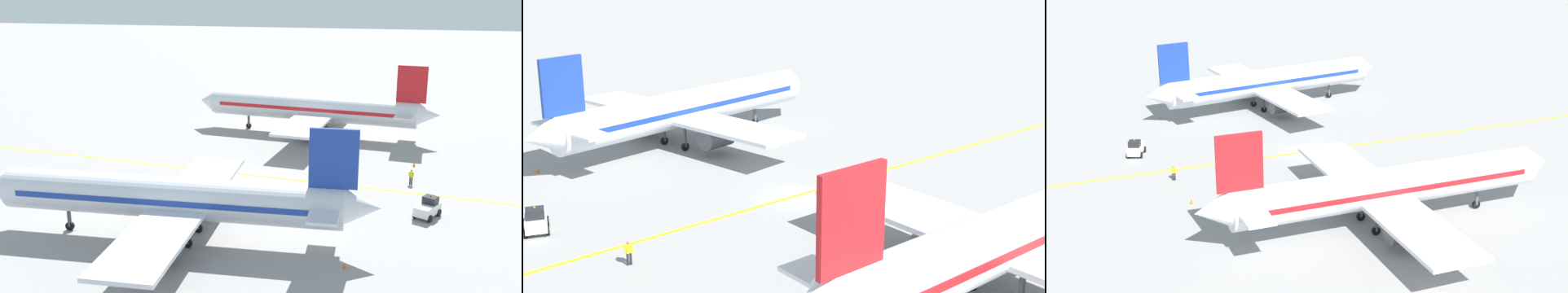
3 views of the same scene
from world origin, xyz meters
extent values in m
plane|color=gray|center=(0.00, 0.00, 0.00)|extent=(400.00, 400.00, 0.00)
cube|color=yellow|center=(0.00, 0.00, 0.00)|extent=(17.87, 118.78, 0.01)
cylinder|color=silver|center=(-18.17, 4.86, 3.80)|extent=(3.88, 30.03, 3.60)
cone|color=silver|center=(-18.32, 21.06, 3.80)|extent=(3.44, 2.43, 3.42)
cone|color=silver|center=(-18.02, -11.64, 4.10)|extent=(3.09, 3.03, 3.06)
cube|color=#193899|center=(-18.17, 4.86, 3.95)|extent=(3.89, 27.03, 0.50)
cube|color=silver|center=(-18.16, 3.86, 3.08)|extent=(28.05, 5.46, 0.36)
cylinder|color=#4C4C51|center=(-23.16, 3.81, 1.83)|extent=(2.23, 3.22, 2.20)
cylinder|color=#4C4C51|center=(-13.16, 3.91, 1.83)|extent=(2.23, 3.22, 2.20)
cube|color=#193899|center=(-18.04, -9.14, 8.10)|extent=(0.40, 4.00, 5.00)
cube|color=silver|center=(-18.05, -8.64, 4.20)|extent=(9.02, 2.48, 0.24)
cylinder|color=#4C4C51|center=(-18.26, 14.46, 1.40)|extent=(0.36, 0.36, 2.00)
cylinder|color=black|center=(-18.26, 14.46, 0.40)|extent=(0.29, 0.80, 0.80)
cylinder|color=#4C4C51|center=(-19.75, 2.85, 1.40)|extent=(0.36, 0.36, 2.00)
cylinder|color=black|center=(-19.75, 2.85, 0.40)|extent=(0.29, 0.80, 0.80)
cylinder|color=#4C4C51|center=(-16.55, 2.88, 1.40)|extent=(0.36, 0.36, 2.00)
cylinder|color=black|center=(-16.55, 2.88, 0.40)|extent=(0.29, 0.80, 0.80)
cylinder|color=silver|center=(20.53, -2.96, 3.80)|extent=(8.05, 30.20, 3.60)
cone|color=silver|center=(22.95, 13.06, 3.80)|extent=(3.74, 2.89, 3.42)
cone|color=silver|center=(18.05, -19.27, 4.10)|extent=(3.47, 3.42, 3.06)
cube|color=red|center=(20.53, -2.96, 3.95)|extent=(7.64, 27.24, 0.50)
cube|color=silver|center=(20.38, -3.95, 3.08)|extent=(28.46, 9.34, 0.36)
cylinder|color=#4C4C51|center=(15.43, -3.20, 1.83)|extent=(2.65, 3.49, 2.20)
cylinder|color=#4C4C51|center=(25.32, -4.70, 1.83)|extent=(2.65, 3.49, 2.20)
cube|color=red|center=(18.43, -16.80, 8.10)|extent=(0.96, 4.01, 5.00)
cube|color=silver|center=(18.50, -16.30, 4.20)|extent=(9.26, 3.72, 0.24)
cylinder|color=#4C4C51|center=(21.96, 6.53, 1.40)|extent=(0.36, 0.36, 2.00)
cylinder|color=black|center=(21.96, 6.53, 0.40)|extent=(0.40, 0.83, 0.80)
cylinder|color=#4C4C51|center=(18.64, -4.69, 1.40)|extent=(0.36, 0.36, 2.00)
cylinder|color=black|center=(18.64, -4.69, 0.40)|extent=(0.40, 0.83, 0.80)
cylinder|color=#4C4C51|center=(21.81, -5.17, 1.40)|extent=(0.36, 0.36, 2.00)
cylinder|color=black|center=(21.81, -5.17, 0.40)|extent=(0.40, 0.83, 0.80)
cube|color=white|center=(-8.90, -17.55, 0.80)|extent=(3.35, 2.78, 0.90)
cube|color=black|center=(-8.42, -17.82, 1.60)|extent=(1.58, 1.65, 0.70)
sphere|color=orange|center=(-8.42, -17.82, 2.03)|extent=(0.16, 0.16, 0.16)
cylinder|color=black|center=(-7.68, -17.37, 0.35)|extent=(0.73, 0.56, 0.70)
cylinder|color=black|center=(-8.42, -18.68, 0.35)|extent=(0.73, 0.56, 0.70)
cylinder|color=black|center=(-9.38, -16.42, 0.35)|extent=(0.73, 0.56, 0.70)
cylinder|color=black|center=(-10.12, -17.72, 0.35)|extent=(0.73, 0.56, 0.70)
cylinder|color=#23232D|center=(0.53, -16.52, 0.42)|extent=(0.16, 0.16, 0.85)
cylinder|color=#23232D|center=(0.59, -16.33, 0.42)|extent=(0.16, 0.16, 0.85)
cube|color=#CCD819|center=(0.56, -16.42, 1.15)|extent=(0.32, 0.41, 0.60)
cylinder|color=#CCD819|center=(0.49, -16.65, 1.15)|extent=(0.10, 0.10, 0.55)
cylinder|color=#CCD819|center=(0.64, -16.19, 1.15)|extent=(0.10, 0.10, 0.55)
sphere|color=#9E7051|center=(0.56, -16.42, 1.57)|extent=(0.22, 0.22, 0.22)
cone|color=orange|center=(-21.04, -10.45, 0.28)|extent=(0.32, 0.32, 0.55)
cone|color=orange|center=(7.24, -17.07, 0.28)|extent=(0.32, 0.32, 0.55)
camera|label=1|loc=(-65.16, -12.37, 22.44)|focal=42.00mm
camera|label=2|loc=(36.56, -41.45, 20.45)|focal=50.00mm
camera|label=3|loc=(69.47, -39.74, 29.69)|focal=50.00mm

